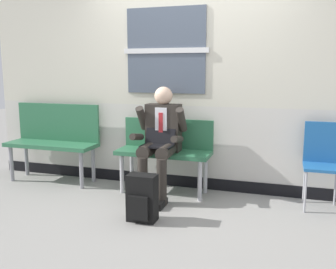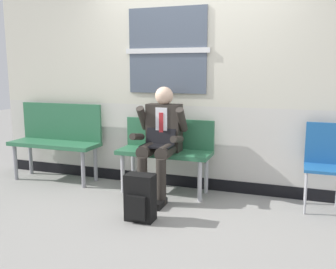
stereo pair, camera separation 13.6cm
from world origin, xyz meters
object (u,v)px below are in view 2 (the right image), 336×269
backpack (140,198)px  folding_chair (324,158)px  bench_empty (58,136)px  person_seated (160,139)px  bench_with_person (166,148)px

backpack → folding_chair: bearing=29.5°
bench_empty → person_seated: (1.55, -0.21, 0.09)m
person_seated → folding_chair: bearing=7.1°
bench_with_person → bench_empty: bench_empty is taller
bench_empty → backpack: 1.90m
bench_empty → folding_chair: (3.29, 0.01, -0.05)m
bench_with_person → bench_empty: (-1.55, 0.01, 0.05)m
bench_with_person → folding_chair: size_ratio=1.22×
bench_with_person → folding_chair: 1.75m
person_seated → folding_chair: (1.75, 0.22, -0.14)m
bench_with_person → backpack: size_ratio=2.39×
person_seated → folding_chair: person_seated is taller
person_seated → backpack: person_seated is taller
bench_empty → person_seated: person_seated is taller
bench_with_person → backpack: bench_with_person is taller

